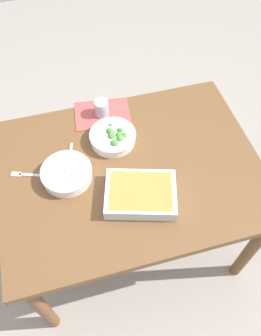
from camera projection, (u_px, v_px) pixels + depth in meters
ground_plane at (130, 234)px, 2.16m from camera, size 6.00×6.00×0.00m
dining_table at (130, 179)px, 1.63m from camera, size 1.20×0.90×0.74m
placemat at (102, 114)px, 1.75m from camera, size 0.30×0.23×0.00m
stew_bowl at (67, 173)px, 1.50m from camera, size 0.23×0.23×0.06m
broccoli_bowl at (113, 137)px, 1.62m from camera, size 0.22×0.22×0.07m
baking_dish at (140, 194)px, 1.44m from camera, size 0.35×0.30×0.06m
drink_cup at (102, 109)px, 1.72m from camera, size 0.07×0.07×0.08m
spoon_by_stew at (69, 162)px, 1.57m from camera, size 0.06×0.17×0.01m
fork_on_table at (27, 175)px, 1.53m from camera, size 0.17×0.07×0.01m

